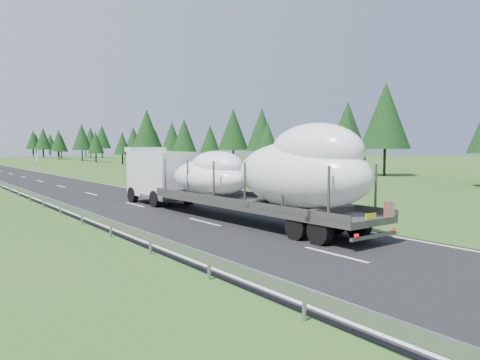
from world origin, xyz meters
TOP-DOWN VIEW (x-y plane):
  - ground at (0.00, 0.00)m, footprint 400.00×400.00m
  - highway_sign at (7.20, 80.00)m, footprint 0.08×0.90m
  - tree_line_right at (38.86, 100.35)m, footprint 26.28×299.36m
  - boat_truck at (1.80, 8.53)m, footprint 3.64×20.81m

SIDE VIEW (x-z plane):
  - ground at x=0.00m, z-range 0.00..0.00m
  - highway_sign at x=7.20m, z-range 0.51..3.11m
  - boat_truck at x=1.80m, z-range 0.01..4.90m
  - tree_line_right at x=38.86m, z-range 0.52..13.15m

